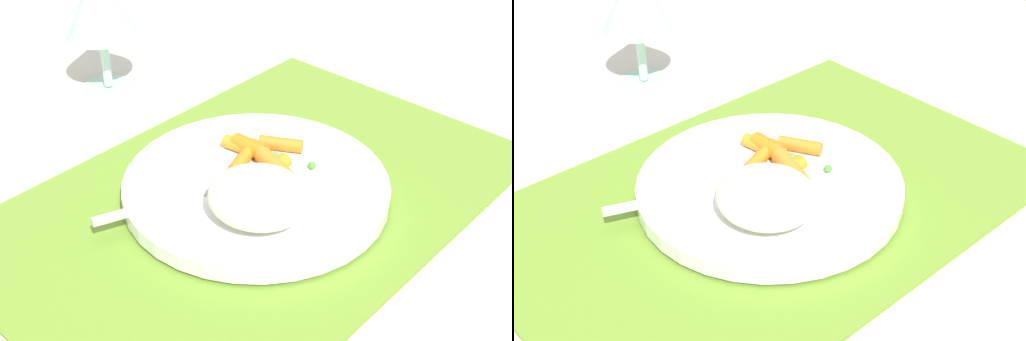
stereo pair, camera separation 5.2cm
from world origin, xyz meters
TOP-DOWN VIEW (x-y plane):
  - ground_plane at (0.00, 0.00)m, footprint 2.40×2.40m
  - placemat at (0.00, 0.00)m, footprint 0.49×0.32m
  - plate at (0.00, 0.00)m, footprint 0.24×0.24m
  - rice_mound at (-0.04, -0.03)m, footprint 0.08×0.09m
  - carrot_portion at (0.02, 0.01)m, footprint 0.08×0.09m
  - pea_scatter at (0.03, 0.02)m, footprint 0.06×0.10m
  - fork at (-0.03, 0.01)m, footprint 0.18×0.08m
  - wine_glass at (0.05, 0.27)m, footprint 0.08×0.08m

SIDE VIEW (x-z plane):
  - ground_plane at x=0.00m, z-range 0.00..0.00m
  - placemat at x=0.00m, z-range 0.00..0.01m
  - plate at x=0.00m, z-range 0.01..0.02m
  - fork at x=-0.03m, z-range 0.02..0.03m
  - pea_scatter at x=0.03m, z-range 0.02..0.03m
  - carrot_portion at x=0.02m, z-range 0.02..0.04m
  - rice_mound at x=-0.04m, z-range 0.02..0.06m
  - wine_glass at x=0.05m, z-range 0.03..0.17m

